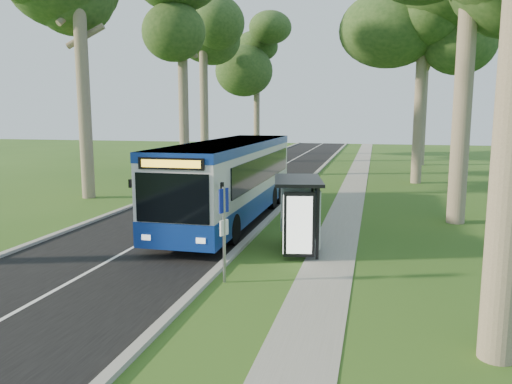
{
  "coord_description": "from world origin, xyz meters",
  "views": [
    {
      "loc": [
        4.23,
        -15.31,
        4.42
      ],
      "look_at": [
        0.05,
        2.08,
        1.6
      ],
      "focal_mm": 35.0,
      "sensor_mm": 36.0,
      "label": 1
    }
  ],
  "objects_px": {
    "bus": "(231,180)",
    "bus_stop_sign": "(224,223)",
    "car_white": "(203,161)",
    "litter_bin": "(304,211)",
    "car_silver": "(234,152)",
    "bus_shelter": "(300,202)"
  },
  "relations": [
    {
      "from": "bus_stop_sign",
      "to": "bus_shelter",
      "type": "xyz_separation_m",
      "value": [
        1.51,
        3.24,
        0.06
      ]
    },
    {
      "from": "bus_shelter",
      "to": "car_white",
      "type": "distance_m",
      "value": 23.25
    },
    {
      "from": "bus_stop_sign",
      "to": "car_white",
      "type": "bearing_deg",
      "value": 132.57
    },
    {
      "from": "litter_bin",
      "to": "car_white",
      "type": "height_order",
      "value": "car_white"
    },
    {
      "from": "bus_shelter",
      "to": "bus",
      "type": "bearing_deg",
      "value": 118.39
    },
    {
      "from": "bus_stop_sign",
      "to": "car_silver",
      "type": "xyz_separation_m",
      "value": [
        -9.53,
        34.04,
        -0.78
      ]
    },
    {
      "from": "bus",
      "to": "bus_stop_sign",
      "type": "relative_size",
      "value": 4.86
    },
    {
      "from": "car_white",
      "to": "car_silver",
      "type": "relative_size",
      "value": 1.01
    },
    {
      "from": "car_white",
      "to": "bus",
      "type": "bearing_deg",
      "value": -59.61
    },
    {
      "from": "car_white",
      "to": "car_silver",
      "type": "height_order",
      "value": "car_white"
    },
    {
      "from": "litter_bin",
      "to": "car_silver",
      "type": "xyz_separation_m",
      "value": [
        -10.54,
        26.23,
        0.35
      ]
    },
    {
      "from": "bus",
      "to": "bus_shelter",
      "type": "relative_size",
      "value": 4.17
    },
    {
      "from": "bus",
      "to": "litter_bin",
      "type": "distance_m",
      "value": 3.29
    },
    {
      "from": "bus_stop_sign",
      "to": "bus",
      "type": "bearing_deg",
      "value": 126.86
    },
    {
      "from": "bus_stop_sign",
      "to": "litter_bin",
      "type": "height_order",
      "value": "bus_stop_sign"
    },
    {
      "from": "bus",
      "to": "litter_bin",
      "type": "relative_size",
      "value": 13.54
    },
    {
      "from": "bus",
      "to": "bus_stop_sign",
      "type": "xyz_separation_m",
      "value": [
        2.03,
        -7.52,
        -0.11
      ]
    },
    {
      "from": "bus_stop_sign",
      "to": "bus_shelter",
      "type": "distance_m",
      "value": 3.58
    },
    {
      "from": "bus",
      "to": "car_white",
      "type": "height_order",
      "value": "bus"
    },
    {
      "from": "bus",
      "to": "litter_bin",
      "type": "height_order",
      "value": "bus"
    },
    {
      "from": "bus_shelter",
      "to": "car_white",
      "type": "xyz_separation_m",
      "value": [
        -10.6,
        20.68,
        -0.81
      ]
    },
    {
      "from": "bus",
      "to": "litter_bin",
      "type": "xyz_separation_m",
      "value": [
        3.03,
        0.3,
        -1.24
      ]
    }
  ]
}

